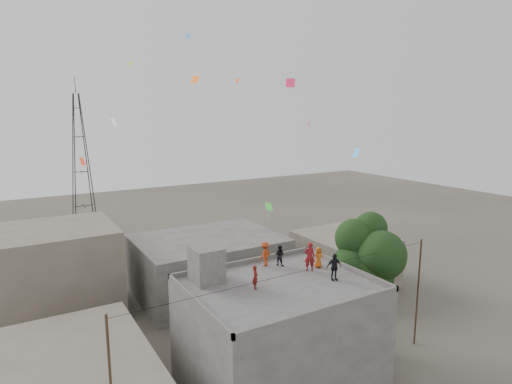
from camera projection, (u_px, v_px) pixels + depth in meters
ground at (278, 384)px, 24.79m from camera, size 140.00×140.00×0.00m
main_building at (279, 336)px, 24.24m from camera, size 10.00×8.00×6.10m
parapet at (279, 283)px, 23.66m from camera, size 10.00×8.00×0.30m
stair_head_box at (206, 264)px, 24.11m from camera, size 1.60×1.80×2.00m
neighbor_north at (208, 265)px, 37.19m from camera, size 12.00×9.00×5.00m
neighbor_northwest at (54, 273)px, 32.68m from camera, size 9.00×8.00×7.00m
neighbor_east at (344, 258)px, 39.88m from camera, size 7.00×8.00×4.40m
tree at (368, 259)px, 27.89m from camera, size 4.90×4.60×9.10m
utility_line at (299, 330)px, 23.29m from camera, size 20.12×0.62×7.40m
transmission_tower at (81, 164)px, 54.99m from camera, size 2.97×2.97×20.01m
person_red_adult at (310, 257)px, 25.75m from camera, size 0.77×0.68×1.76m
person_orange_child at (319, 257)px, 26.31m from camera, size 0.73×0.57×1.30m
person_dark_child at (280, 255)px, 26.69m from camera, size 0.77×0.81×1.31m
person_dark_adult at (334, 267)px, 24.27m from camera, size 0.98×0.58×1.57m
person_orange_adult at (265, 254)px, 26.56m from camera, size 1.13×0.88×1.54m
person_red_child at (255, 277)px, 23.10m from camera, size 0.46×0.56×1.31m
kites at (232, 115)px, 27.96m from camera, size 18.48×15.32×11.15m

